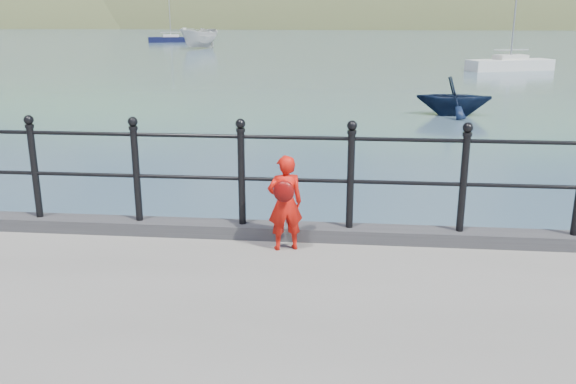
# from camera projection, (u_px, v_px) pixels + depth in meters

# --- Properties ---
(ground) EXTENTS (600.00, 600.00, 0.00)m
(ground) POSITION_uv_depth(u_px,v_px,m) (296.00, 312.00, 7.29)
(ground) COLOR #2D4251
(ground) RESTS_ON ground
(kerb) EXTENTS (60.00, 0.30, 0.15)m
(kerb) POSITION_uv_depth(u_px,v_px,m) (295.00, 231.00, 6.85)
(kerb) COLOR #28282B
(kerb) RESTS_ON quay
(railing) EXTENTS (18.11, 0.11, 1.20)m
(railing) POSITION_uv_depth(u_px,v_px,m) (296.00, 167.00, 6.64)
(railing) COLOR black
(railing) RESTS_ON kerb
(far_shore) EXTENTS (830.00, 200.00, 156.00)m
(far_shore) POSITION_uv_depth(u_px,v_px,m) (448.00, 85.00, 238.58)
(far_shore) COLOR #333A21
(far_shore) RESTS_ON ground
(child) EXTENTS (0.43, 0.36, 1.03)m
(child) POSITION_uv_depth(u_px,v_px,m) (285.00, 202.00, 6.39)
(child) COLOR red
(child) RESTS_ON quay
(launch_white) EXTENTS (4.28, 6.19, 2.24)m
(launch_white) POSITION_uv_depth(u_px,v_px,m) (199.00, 38.00, 65.16)
(launch_white) COLOR beige
(launch_white) RESTS_ON ground
(launch_navy) EXTENTS (2.69, 2.35, 1.36)m
(launch_navy) POSITION_uv_depth(u_px,v_px,m) (454.00, 96.00, 21.46)
(launch_navy) COLOR black
(launch_navy) RESTS_ON ground
(sailboat_near) EXTENTS (5.84, 3.58, 7.88)m
(sailboat_near) POSITION_uv_depth(u_px,v_px,m) (510.00, 65.00, 39.28)
(sailboat_near) COLOR silver
(sailboat_near) RESTS_ON ground
(sailboat_left) EXTENTS (6.18, 3.73, 8.42)m
(sailboat_left) POSITION_uv_depth(u_px,v_px,m) (171.00, 40.00, 81.06)
(sailboat_left) COLOR black
(sailboat_left) RESTS_ON ground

